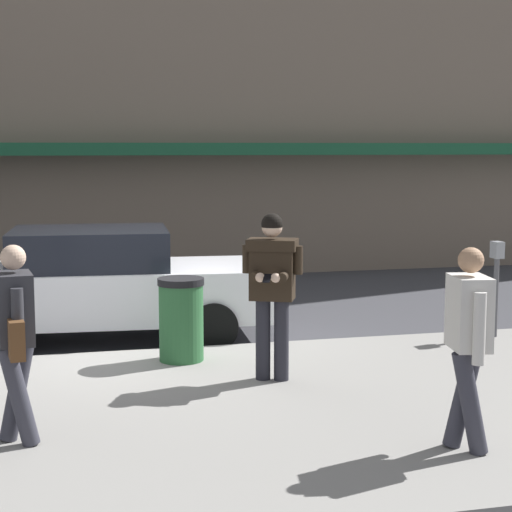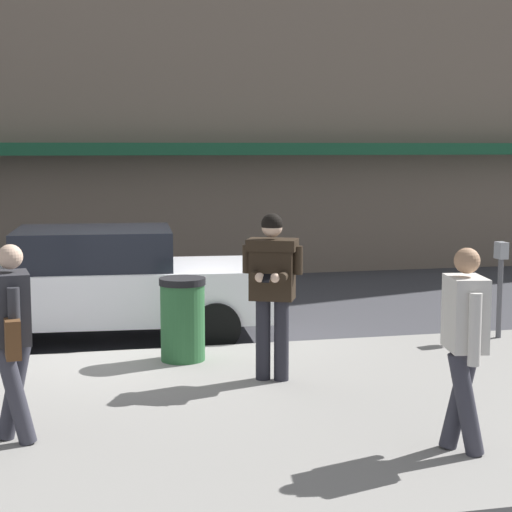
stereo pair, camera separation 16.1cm
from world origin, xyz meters
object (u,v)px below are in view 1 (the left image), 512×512
object	(u,v)px
pedestrian_in_light_coat	(468,336)
trash_bin	(181,319)
man_texting_on_phone	(272,278)
parked_sedan_mid	(101,283)
parking_meter	(496,275)
pedestrian_with_bag	(16,332)

from	to	relation	value
pedestrian_in_light_coat	trash_bin	size ratio (longest dim) A/B	1.74
man_texting_on_phone	trash_bin	xyz separation A→B (m)	(-0.81, 1.08, -0.62)
parked_sedan_mid	parking_meter	distance (m)	5.29
pedestrian_in_light_coat	parking_meter	bearing A→B (deg)	57.62
parking_meter	trash_bin	xyz separation A→B (m)	(-4.23, -0.26, -0.34)
man_texting_on_phone	trash_bin	distance (m)	1.49
pedestrian_in_light_coat	pedestrian_with_bag	bearing A→B (deg)	163.64
man_texting_on_phone	parking_meter	xyz separation A→B (m)	(3.41, 1.34, -0.28)
parked_sedan_mid	pedestrian_in_light_coat	xyz separation A→B (m)	(2.61, -5.46, 0.32)
man_texting_on_phone	pedestrian_with_bag	size ratio (longest dim) A/B	1.06
man_texting_on_phone	parked_sedan_mid	bearing A→B (deg)	118.38
man_texting_on_phone	parking_meter	bearing A→B (deg)	21.41
man_texting_on_phone	pedestrian_with_bag	bearing A→B (deg)	-151.39
parking_meter	trash_bin	distance (m)	4.25
pedestrian_with_bag	parking_meter	size ratio (longest dim) A/B	1.34
pedestrian_with_bag	parking_meter	xyz separation A→B (m)	(6.01, 2.75, -0.14)
pedestrian_in_light_coat	trash_bin	xyz separation A→B (m)	(-1.81, 3.55, -0.47)
pedestrian_with_bag	trash_bin	distance (m)	3.10
trash_bin	pedestrian_in_light_coat	bearing A→B (deg)	-62.98
parking_meter	trash_bin	size ratio (longest dim) A/B	1.30
man_texting_on_phone	pedestrian_in_light_coat	distance (m)	2.67
parked_sedan_mid	pedestrian_in_light_coat	bearing A→B (deg)	-64.43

